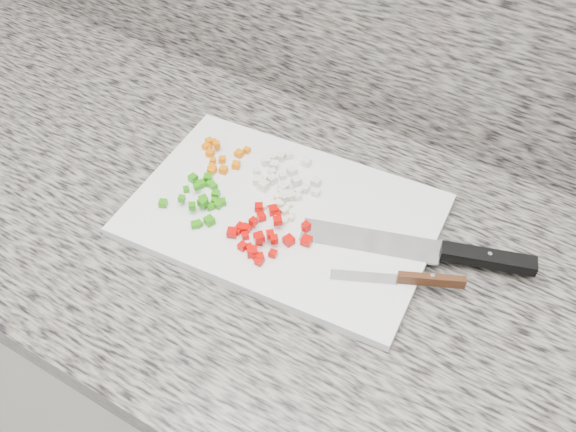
{
  "coord_description": "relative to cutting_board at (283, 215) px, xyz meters",
  "views": [
    {
      "loc": [
        0.27,
        0.93,
        1.59
      ],
      "look_at": [
        -0.04,
        1.45,
        0.93
      ],
      "focal_mm": 40.0,
      "sensor_mm": 36.0,
      "label": 1
    }
  ],
  "objects": [
    {
      "name": "garlic_pile",
      "position": [
        -0.0,
        -0.0,
        0.01
      ],
      "size": [
        0.06,
        0.05,
        0.01
      ],
      "color": "beige",
      "rests_on": "cutting_board"
    },
    {
      "name": "countertop",
      "position": [
        0.06,
        -0.03,
        -0.03
      ],
      "size": [
        3.96,
        0.64,
        0.04
      ],
      "primitive_type": "cube",
      "color": "slate",
      "rests_on": "cabinet"
    },
    {
      "name": "green_pepper_pile",
      "position": [
        -0.11,
        -0.04,
        0.01
      ],
      "size": [
        0.09,
        0.1,
        0.02
      ],
      "color": "#25820B",
      "rests_on": "cutting_board"
    },
    {
      "name": "onion_pile",
      "position": [
        -0.03,
        0.05,
        0.01
      ],
      "size": [
        0.11,
        0.1,
        0.02
      ],
      "color": "beige",
      "rests_on": "cutting_board"
    },
    {
      "name": "paring_knife",
      "position": [
        0.21,
        -0.02,
        0.01
      ],
      "size": [
        0.16,
        0.09,
        0.02
      ],
      "rotation": [
        0.0,
        0.0,
        0.44
      ],
      "color": "white",
      "rests_on": "cutting_board"
    },
    {
      "name": "cutting_board",
      "position": [
        0.0,
        0.0,
        0.0
      ],
      "size": [
        0.45,
        0.32,
        0.01
      ],
      "primitive_type": "cube",
      "rotation": [
        0.0,
        0.0,
        0.08
      ],
      "color": "silver",
      "rests_on": "countertop"
    },
    {
      "name": "red_pepper_pile",
      "position": [
        0.0,
        -0.06,
        0.01
      ],
      "size": [
        0.11,
        0.1,
        0.02
      ],
      "color": "#C20502",
      "rests_on": "cutting_board"
    },
    {
      "name": "carrot_pile",
      "position": [
        -0.14,
        0.05,
        0.01
      ],
      "size": [
        0.08,
        0.08,
        0.02
      ],
      "color": "#D86504",
      "rests_on": "cutting_board"
    },
    {
      "name": "chef_knife",
      "position": [
        0.23,
        0.04,
        0.01
      ],
      "size": [
        0.31,
        0.13,
        0.02
      ],
      "rotation": [
        0.0,
        0.0,
        0.31
      ],
      "color": "white",
      "rests_on": "cutting_board"
    },
    {
      "name": "cabinet",
      "position": [
        0.06,
        -0.03,
        -0.48
      ],
      "size": [
        3.92,
        0.62,
        0.86
      ],
      "primitive_type": "cube",
      "color": "silver",
      "rests_on": "ground"
    }
  ]
}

